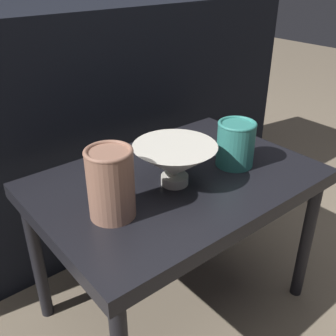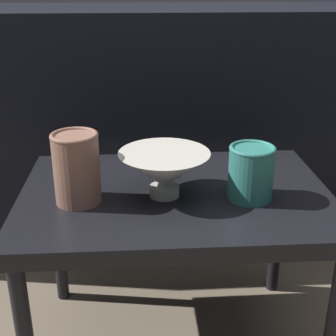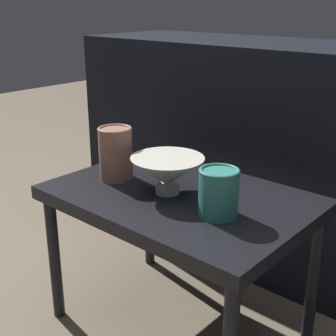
{
  "view_description": "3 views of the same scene",
  "coord_description": "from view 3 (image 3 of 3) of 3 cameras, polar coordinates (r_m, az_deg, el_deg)",
  "views": [
    {
      "loc": [
        -0.59,
        -0.68,
        0.98
      ],
      "look_at": [
        -0.05,
        -0.02,
        0.51
      ],
      "focal_mm": 42.0,
      "sensor_mm": 36.0,
      "label": 1
    },
    {
      "loc": [
        -0.08,
        -1.01,
        0.95
      ],
      "look_at": [
        -0.02,
        -0.04,
        0.54
      ],
      "focal_mm": 50.0,
      "sensor_mm": 36.0,
      "label": 2
    },
    {
      "loc": [
        0.79,
        -0.95,
        0.99
      ],
      "look_at": [
        -0.0,
        -0.05,
        0.55
      ],
      "focal_mm": 50.0,
      "sensor_mm": 36.0,
      "label": 3
    }
  ],
  "objects": [
    {
      "name": "bowl",
      "position": [
        1.33,
        -0.07,
        -0.5
      ],
      "size": [
        0.21,
        0.21,
        0.11
      ],
      "color": "silver",
      "rests_on": "table"
    },
    {
      "name": "ground_plane",
      "position": [
        1.59,
        1.31,
        -18.62
      ],
      "size": [
        8.0,
        8.0,
        0.0
      ],
      "primitive_type": "plane",
      "color": "#7F705B"
    },
    {
      "name": "vase_colorful_right",
      "position": [
        1.19,
        6.19,
        -2.89
      ],
      "size": [
        0.1,
        0.1,
        0.13
      ],
      "color": "teal",
      "rests_on": "table"
    },
    {
      "name": "vase_textured_left",
      "position": [
        1.44,
        -6.41,
        1.89
      ],
      "size": [
        0.11,
        0.11,
        0.16
      ],
      "color": "#996B56",
      "rests_on": "table"
    },
    {
      "name": "table",
      "position": [
        1.37,
        1.44,
        -4.96
      ],
      "size": [
        0.74,
        0.51,
        0.46
      ],
      "color": "black",
      "rests_on": "ground_plane"
    },
    {
      "name": "couch_backdrop",
      "position": [
        1.84,
        13.7,
        1.39
      ],
      "size": [
        1.68,
        0.5,
        0.84
      ],
      "color": "black",
      "rests_on": "ground_plane"
    }
  ]
}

